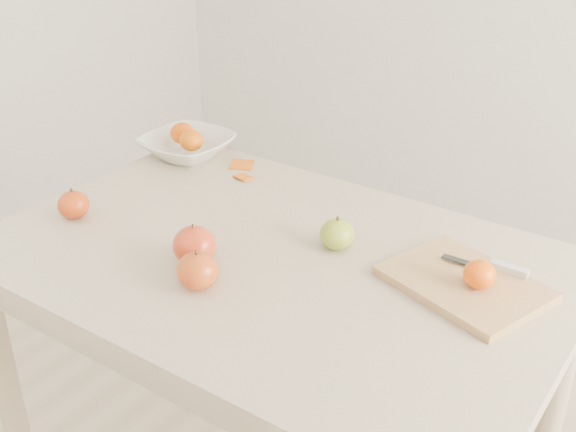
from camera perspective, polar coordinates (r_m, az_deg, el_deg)
The scene contains 13 objects.
table at distance 1.56m, azimuth -1.05°, elevation -6.21°, with size 1.20×0.80×0.75m.
cutting_board at distance 1.44m, azimuth 13.75°, elevation -5.19°, with size 0.29×0.21×0.02m, color tan.
board_tangerine at distance 1.40m, azimuth 14.89°, elevation -4.49°, with size 0.06×0.06×0.05m, color #E04A07.
fruit_bowl at distance 1.99m, azimuth -7.96°, elevation 5.48°, with size 0.23×0.23×0.06m, color white.
bowl_tangerine_near at distance 2.00m, azimuth -8.35°, elevation 6.51°, with size 0.07×0.07×0.06m, color #D36307.
bowl_tangerine_far at distance 1.95m, azimuth -7.65°, elevation 5.95°, with size 0.06×0.06×0.06m, color #CB5D07.
orange_peel_a at distance 1.91m, azimuth -3.68°, elevation 3.94°, with size 0.06×0.04×0.00m, color #CC560E.
orange_peel_b at distance 1.85m, azimuth -3.52°, elevation 3.02°, with size 0.04×0.04×0.00m, color orange.
paring_knife at distance 1.48m, azimuth 16.53°, elevation -3.94°, with size 0.17×0.04×0.01m.
apple_green at distance 1.52m, azimuth 3.90°, elevation -1.44°, with size 0.07×0.07×0.07m, color #568619.
apple_red_e at distance 1.47m, azimuth -7.41°, elevation -2.31°, with size 0.09×0.09×0.08m, color #A31803.
apple_red_d at distance 1.71m, azimuth -16.59°, elevation 0.86°, with size 0.07×0.07×0.06m, color #950A03.
apple_red_c at distance 1.39m, azimuth -7.17°, elevation -4.32°, with size 0.08×0.08×0.07m, color maroon.
Camera 1 is at (0.76, -1.05, 1.52)m, focal length 45.00 mm.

